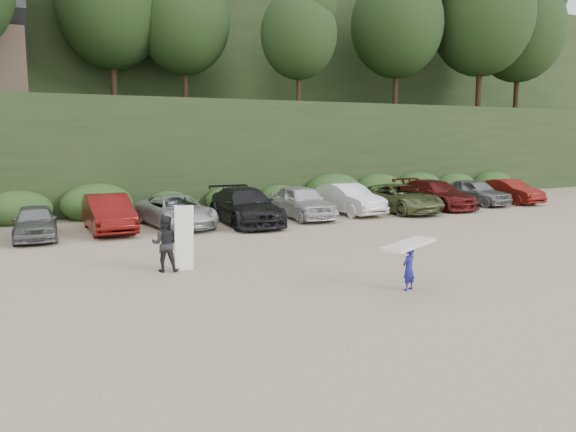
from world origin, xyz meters
TOP-DOWN VIEW (x-y plane):
  - ground at (0.00, 0.00)m, footprint 120.00×120.00m
  - hillside_backdrop at (-0.26, 35.93)m, footprint 90.00×41.50m
  - parked_cars at (-0.93, 10.02)m, footprint 39.53×6.23m
  - child_surfer at (-0.35, -2.60)m, footprint 2.17×1.45m
  - adult_surfer at (-5.43, 2.34)m, footprint 1.30×0.92m

SIDE VIEW (x-z plane):
  - ground at x=0.00m, z-range 0.00..0.00m
  - parked_cars at x=-0.93m, z-range -0.07..1.57m
  - adult_surfer at x=-5.43m, z-range -0.14..1.85m
  - child_surfer at x=-0.35m, z-range 0.23..1.50m
  - hillside_backdrop at x=-0.26m, z-range -2.78..25.22m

